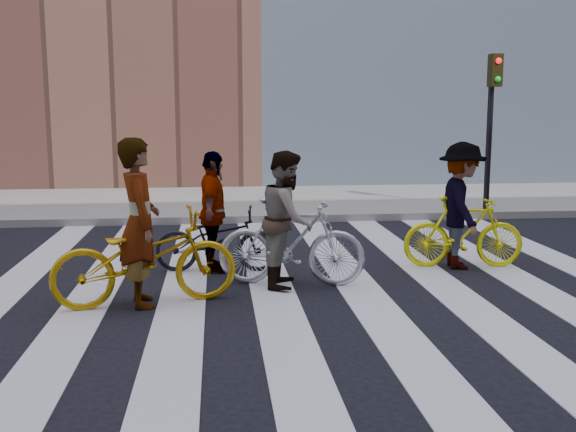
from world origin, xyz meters
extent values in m
plane|color=black|center=(0.00, 0.00, 0.00)|extent=(100.00, 100.00, 0.00)
cube|color=gray|center=(0.00, 7.50, 0.07)|extent=(100.00, 5.00, 0.15)
cube|color=silver|center=(-2.75, 0.00, 0.01)|extent=(0.55, 10.00, 0.01)
cube|color=silver|center=(-1.65, 0.00, 0.01)|extent=(0.55, 10.00, 0.01)
cube|color=silver|center=(-0.55, 0.00, 0.01)|extent=(0.55, 10.00, 0.01)
cube|color=silver|center=(0.55, 0.00, 0.01)|extent=(0.55, 10.00, 0.01)
cube|color=silver|center=(1.65, 0.00, 0.01)|extent=(0.55, 10.00, 0.01)
cube|color=silver|center=(2.75, 0.00, 0.01)|extent=(0.55, 10.00, 0.01)
cylinder|color=black|center=(4.40, 5.40, 1.60)|extent=(0.12, 0.12, 3.20)
cube|color=black|center=(4.40, 5.25, 3.00)|extent=(0.22, 0.28, 0.65)
sphere|color=red|center=(4.40, 5.10, 3.18)|extent=(0.12, 0.12, 0.12)
sphere|color=#0CCC26|center=(4.40, 5.10, 2.82)|extent=(0.12, 0.12, 0.12)
imported|color=#C7920B|center=(-2.05, -0.39, 0.56)|extent=(2.22, 1.18, 1.11)
imported|color=silver|center=(-0.29, 0.29, 0.57)|extent=(1.95, 0.91, 1.13)
imported|color=#FFF80E|center=(2.26, 1.01, 0.51)|extent=(1.74, 0.66, 1.02)
imported|color=black|center=(-1.23, 1.13, 0.45)|extent=(1.76, 0.74, 0.90)
imported|color=slate|center=(-2.10, -0.39, 0.97)|extent=(0.60, 0.79, 1.93)
imported|color=slate|center=(-0.34, 0.29, 0.87)|extent=(0.82, 0.96, 1.73)
imported|color=slate|center=(2.21, 1.01, 0.89)|extent=(0.79, 1.22, 1.79)
imported|color=slate|center=(-1.28, 1.13, 0.84)|extent=(0.49, 1.01, 1.68)
camera|label=1|loc=(-1.22, -8.07, 2.26)|focal=42.00mm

